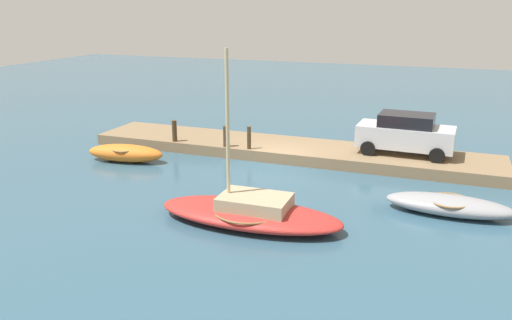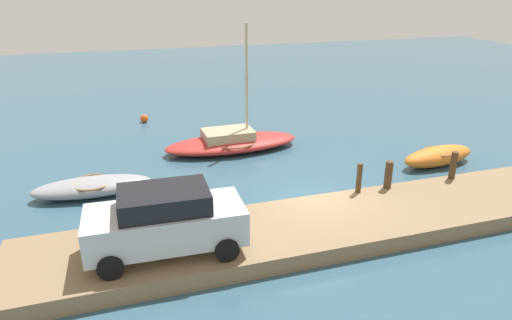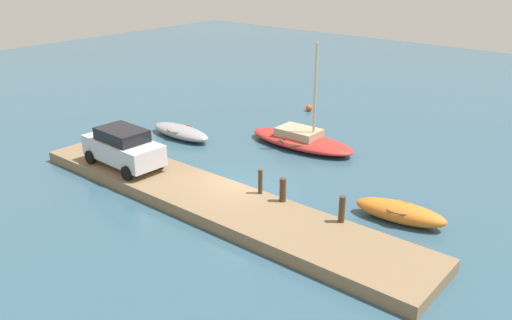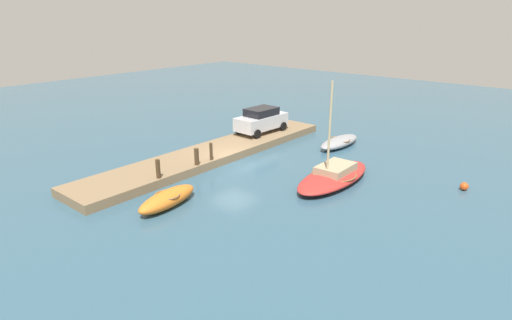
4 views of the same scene
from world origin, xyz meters
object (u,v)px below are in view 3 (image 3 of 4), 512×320
at_px(sailboat_red, 301,139).
at_px(mooring_post_west, 260,181).
at_px(mooring_post_mid_west, 283,190).
at_px(parked_car, 123,147).
at_px(marker_buoy, 309,108).
at_px(rowboat_orange, 400,212).
at_px(mooring_post_mid_east, 342,209).
at_px(rowboat_grey, 181,132).

height_order(sailboat_red, mooring_post_west, sailboat_red).
distance_m(mooring_post_mid_west, parked_car, 8.13).
xyz_separation_m(mooring_post_west, marker_buoy, (-6.19, 12.62, -0.82)).
relative_size(mooring_post_west, marker_buoy, 2.46).
distance_m(rowboat_orange, mooring_post_west, 5.69).
bearing_deg(rowboat_orange, mooring_post_west, -164.11).
relative_size(sailboat_red, mooring_post_mid_west, 6.35).
height_order(parked_car, marker_buoy, parked_car).
bearing_deg(rowboat_orange, mooring_post_mid_east, -127.01).
distance_m(mooring_post_mid_west, mooring_post_mid_east, 2.73).
height_order(sailboat_red, mooring_post_mid_east, sailboat_red).
relative_size(mooring_post_west, mooring_post_mid_east, 1.02).
relative_size(sailboat_red, marker_buoy, 14.53).
bearing_deg(mooring_post_mid_east, mooring_post_west, 180.00).
relative_size(rowboat_grey, mooring_post_mid_east, 4.08).
height_order(rowboat_orange, mooring_post_mid_west, mooring_post_mid_west).
bearing_deg(marker_buoy, rowboat_orange, -42.23).
height_order(mooring_post_mid_west, mooring_post_mid_east, mooring_post_mid_east).
xyz_separation_m(rowboat_orange, marker_buoy, (-11.36, 10.31, -0.19)).
bearing_deg(sailboat_red, rowboat_orange, -30.82).
xyz_separation_m(mooring_post_mid_east, marker_buoy, (-10.09, 12.62, -0.81)).
bearing_deg(mooring_post_mid_east, mooring_post_mid_west, 180.00).
relative_size(mooring_post_west, parked_car, 0.25).
distance_m(rowboat_grey, mooring_post_west, 9.57).
distance_m(mooring_post_west, marker_buoy, 14.08).
distance_m(rowboat_orange, marker_buoy, 15.34).
distance_m(mooring_post_west, parked_car, 7.00).
height_order(mooring_post_west, marker_buoy, mooring_post_west).
bearing_deg(mooring_post_mid_west, rowboat_grey, 159.78).
bearing_deg(mooring_post_west, mooring_post_mid_east, 0.00).
relative_size(rowboat_orange, mooring_post_mid_west, 3.77).
bearing_deg(sailboat_red, marker_buoy, 119.69).
xyz_separation_m(sailboat_red, mooring_post_mid_west, (3.88, -6.80, 0.60)).
relative_size(mooring_post_mid_east, parked_car, 0.25).
relative_size(sailboat_red, parked_car, 1.49).
distance_m(rowboat_orange, rowboat_grey, 14.04).
distance_m(sailboat_red, marker_buoy, 6.78).
height_order(mooring_post_mid_west, marker_buoy, mooring_post_mid_west).
height_order(sailboat_red, mooring_post_mid_west, sailboat_red).
bearing_deg(sailboat_red, parked_car, -116.58).
relative_size(sailboat_red, mooring_post_west, 5.92).
height_order(rowboat_orange, mooring_post_mid_east, mooring_post_mid_east).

